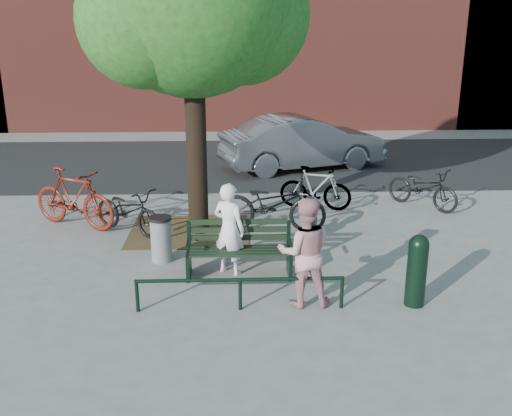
{
  "coord_description": "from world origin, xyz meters",
  "views": [
    {
      "loc": [
        -0.06,
        -8.78,
        3.97
      ],
      "look_at": [
        0.32,
        1.0,
        0.87
      ],
      "focal_mm": 40.0,
      "sensor_mm": 36.0,
      "label": 1
    }
  ],
  "objects_px": {
    "person_left": "(229,229)",
    "person_right": "(305,252)",
    "bicycle_c": "(272,204)",
    "park_bench": "(239,247)",
    "litter_bin": "(161,239)",
    "parked_car": "(302,142)",
    "bollard": "(417,268)"
  },
  "relations": [
    {
      "from": "person_left",
      "to": "person_right",
      "type": "xyz_separation_m",
      "value": [
        1.11,
        -1.2,
        0.05
      ]
    },
    {
      "from": "person_left",
      "to": "parked_car",
      "type": "xyz_separation_m",
      "value": [
        2.09,
        7.43,
        -0.0
      ]
    },
    {
      "from": "park_bench",
      "to": "parked_car",
      "type": "relative_size",
      "value": 0.37
    },
    {
      "from": "litter_bin",
      "to": "bicycle_c",
      "type": "height_order",
      "value": "bicycle_c"
    },
    {
      "from": "bicycle_c",
      "to": "parked_car",
      "type": "bearing_deg",
      "value": -2.88
    },
    {
      "from": "litter_bin",
      "to": "parked_car",
      "type": "bearing_deg",
      "value": 64.3
    },
    {
      "from": "litter_bin",
      "to": "bicycle_c",
      "type": "relative_size",
      "value": 0.37
    },
    {
      "from": "person_left",
      "to": "person_right",
      "type": "relative_size",
      "value": 0.94
    },
    {
      "from": "bicycle_c",
      "to": "park_bench",
      "type": "bearing_deg",
      "value": 172.16
    },
    {
      "from": "bollard",
      "to": "parked_car",
      "type": "relative_size",
      "value": 0.23
    },
    {
      "from": "person_left",
      "to": "parked_car",
      "type": "height_order",
      "value": "person_left"
    },
    {
      "from": "person_right",
      "to": "bollard",
      "type": "distance_m",
      "value": 1.68
    },
    {
      "from": "person_right",
      "to": "litter_bin",
      "type": "height_order",
      "value": "person_right"
    },
    {
      "from": "person_right",
      "to": "parked_car",
      "type": "bearing_deg",
      "value": -96.24
    },
    {
      "from": "person_right",
      "to": "person_left",
      "type": "bearing_deg",
      "value": -46.91
    },
    {
      "from": "bollard",
      "to": "litter_bin",
      "type": "relative_size",
      "value": 1.35
    },
    {
      "from": "litter_bin",
      "to": "bicycle_c",
      "type": "xyz_separation_m",
      "value": [
        2.06,
        1.49,
        0.16
      ]
    },
    {
      "from": "parked_car",
      "to": "person_right",
      "type": "bearing_deg",
      "value": 155.28
    },
    {
      "from": "litter_bin",
      "to": "bicycle_c",
      "type": "distance_m",
      "value": 2.55
    },
    {
      "from": "person_left",
      "to": "bicycle_c",
      "type": "relative_size",
      "value": 0.72
    },
    {
      "from": "person_right",
      "to": "bicycle_c",
      "type": "distance_m",
      "value": 3.27
    },
    {
      "from": "person_right",
      "to": "parked_car",
      "type": "xyz_separation_m",
      "value": [
        0.98,
        8.63,
        -0.05
      ]
    },
    {
      "from": "person_left",
      "to": "park_bench",
      "type": "bearing_deg",
      "value": -171.28
    },
    {
      "from": "litter_bin",
      "to": "parked_car",
      "type": "height_order",
      "value": "parked_car"
    },
    {
      "from": "bollard",
      "to": "park_bench",
      "type": "bearing_deg",
      "value": 155.0
    },
    {
      "from": "person_right",
      "to": "bicycle_c",
      "type": "height_order",
      "value": "person_right"
    },
    {
      "from": "park_bench",
      "to": "litter_bin",
      "type": "distance_m",
      "value": 1.52
    },
    {
      "from": "person_left",
      "to": "bicycle_c",
      "type": "height_order",
      "value": "person_left"
    },
    {
      "from": "bollard",
      "to": "parked_car",
      "type": "xyz_separation_m",
      "value": [
        -0.68,
        8.72,
        0.19
      ]
    },
    {
      "from": "person_left",
      "to": "litter_bin",
      "type": "xyz_separation_m",
      "value": [
        -1.21,
        0.56,
        -0.37
      ]
    },
    {
      "from": "bollard",
      "to": "bicycle_c",
      "type": "distance_m",
      "value": 3.85
    },
    {
      "from": "person_right",
      "to": "litter_bin",
      "type": "xyz_separation_m",
      "value": [
        -2.32,
        1.76,
        -0.42
      ]
    }
  ]
}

